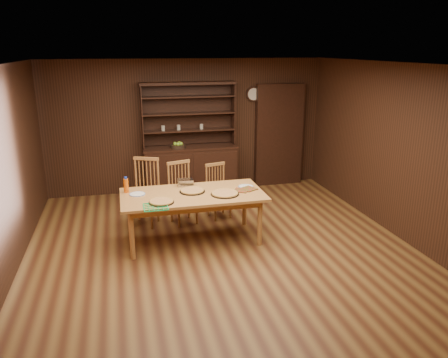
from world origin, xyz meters
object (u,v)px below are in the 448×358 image
object	(u,v)px
dining_table	(193,198)
chair_left	(146,189)
china_hutch	(190,163)
juice_bottle	(126,185)
chair_right	(217,189)
chair_center	(182,190)

from	to	relation	value
dining_table	chair_left	distance (m)	1.09
china_hutch	juice_bottle	world-z (taller)	china_hutch
chair_left	chair_right	xyz separation A→B (m)	(1.21, 0.01, -0.09)
dining_table	juice_bottle	world-z (taller)	juice_bottle
chair_center	juice_bottle	bearing A→B (deg)	-166.54
chair_left	chair_right	size ratio (longest dim) A/B	1.18
chair_left	chair_center	bearing A→B (deg)	14.82
china_hutch	dining_table	distance (m)	2.31
chair_left	chair_right	bearing A→B (deg)	24.11
dining_table	chair_right	world-z (taller)	chair_right
china_hutch	chair_center	size ratio (longest dim) A/B	2.12
chair_left	chair_right	world-z (taller)	chair_left
chair_right	juice_bottle	world-z (taller)	juice_bottle
chair_left	chair_center	distance (m)	0.59
china_hutch	chair_center	distance (m)	1.54
dining_table	chair_right	distance (m)	1.08
china_hutch	juice_bottle	xyz separation A→B (m)	(-1.28, -2.00, 0.26)
china_hutch	chair_right	distance (m)	1.42
chair_center	dining_table	bearing A→B (deg)	-102.37
dining_table	chair_left	bearing A→B (deg)	125.56
china_hutch	chair_center	bearing A→B (deg)	-104.78
dining_table	juice_bottle	xyz separation A→B (m)	(-0.94, 0.29, 0.18)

